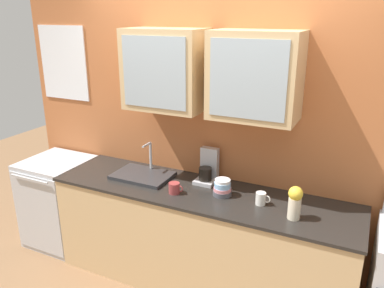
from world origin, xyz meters
TOP-DOWN VIEW (x-y plane):
  - ground_plane at (0.00, 0.00)m, footprint 10.00×10.00m
  - back_wall_unit at (-0.01, 0.32)m, footprint 3.94×0.48m
  - counter at (0.00, 0.00)m, footprint 2.54×0.65m
  - sink_faucet at (-0.57, 0.04)m, footprint 0.50×0.35m
  - bowl_stack at (0.19, 0.01)m, footprint 0.15×0.15m
  - vase at (0.78, -0.11)m, footprint 0.10×0.10m
  - cup_near_sink at (-0.17, -0.12)m, footprint 0.12×0.09m
  - cup_near_bowls at (0.51, -0.01)m, footprint 0.11×0.08m
  - dishwasher at (-1.56, -0.00)m, footprint 0.59×0.64m
  - coffee_maker at (-0.02, 0.21)m, footprint 0.17×0.20m

SIDE VIEW (x-z plane):
  - ground_plane at x=0.00m, z-range 0.00..0.00m
  - dishwasher at x=-1.56m, z-range 0.00..0.88m
  - counter at x=0.00m, z-range 0.00..0.88m
  - sink_faucet at x=-0.57m, z-range 0.76..1.05m
  - cup_near_sink at x=-0.17m, z-range 0.88..0.97m
  - cup_near_bowls at x=0.51m, z-range 0.88..0.98m
  - bowl_stack at x=0.19m, z-range 0.88..1.01m
  - coffee_maker at x=-0.02m, z-range 0.85..1.14m
  - vase at x=0.78m, z-range 0.89..1.14m
  - back_wall_unit at x=-0.01m, z-range 0.13..2.66m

